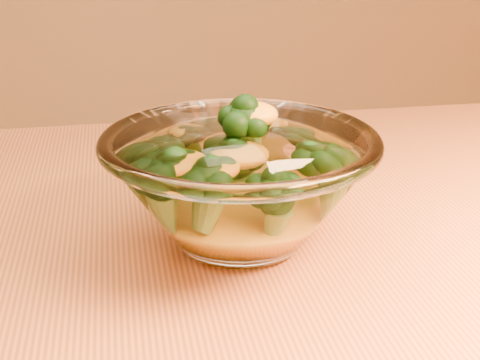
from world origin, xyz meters
TOP-DOWN VIEW (x-y plane):
  - table at (0.00, 0.00)m, footprint 1.20×0.80m
  - glass_bowl at (-0.10, 0.01)m, footprint 0.24×0.24m
  - cheese_sauce at (-0.10, 0.01)m, footprint 0.12×0.12m
  - broccoli_heap at (-0.11, 0.02)m, footprint 0.17×0.15m

SIDE VIEW (x-z plane):
  - table at x=0.00m, z-range 0.28..1.03m
  - cheese_sauce at x=-0.10m, z-range 0.77..0.80m
  - glass_bowl at x=-0.10m, z-range 0.75..0.86m
  - broccoli_heap at x=-0.11m, z-range 0.77..0.87m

